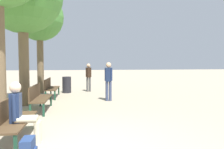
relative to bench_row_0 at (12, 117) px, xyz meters
name	(u,v)px	position (x,y,z in m)	size (l,w,h in m)	color
ground_plane	(86,149)	(1.50, -0.61, -0.50)	(80.00, 80.00, 0.00)	tan
bench_row_0	(12,117)	(0.00, 0.00, 0.00)	(0.48, 1.71, 0.87)	#4C3823
bench_row_1	(39,96)	(0.00, 2.83, 0.00)	(0.48, 1.71, 0.87)	#4C3823
bench_row_2	(50,87)	(0.00, 5.65, 0.00)	(0.48, 1.71, 0.87)	#4C3823
tree_row_2	(40,18)	(-0.71, 7.22, 3.42)	(2.48, 2.48, 5.22)	brown
person_seated	(22,111)	(0.23, -0.16, 0.16)	(0.59, 0.33, 1.26)	beige
pedestrian_near	(109,79)	(2.55, 4.38, 0.43)	(0.33, 0.27, 1.63)	#384260
pedestrian_mid	(89,76)	(1.82, 7.41, 0.39)	(0.31, 0.25, 1.55)	#4C4C4C
trash_bin	(67,85)	(0.65, 7.09, -0.08)	(0.46, 0.46, 0.86)	#232328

